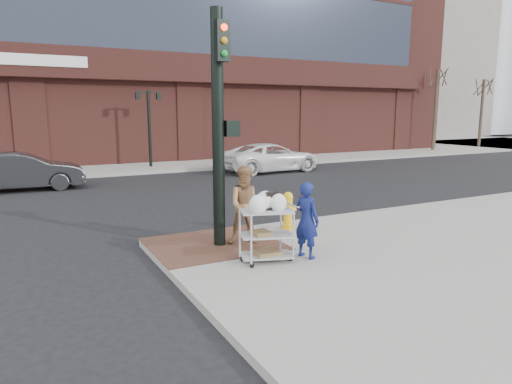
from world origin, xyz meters
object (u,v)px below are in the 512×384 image
fire_hydrant (288,211)px  minivan_white (271,157)px  pedestrian_tan (247,205)px  woman_blue (307,220)px  sedan_dark (23,172)px  traffic_signal_pole (219,122)px  lamp_post (149,120)px  utility_cart (267,230)px

fire_hydrant → minivan_white: bearing=62.4°
pedestrian_tan → fire_hydrant: (1.43, 0.61, -0.38)m
fire_hydrant → woman_blue: bearing=-111.7°
woman_blue → sedan_dark: woman_blue is taller
traffic_signal_pole → sedan_dark: (-3.71, 10.91, -2.08)m
woman_blue → lamp_post: bearing=-22.8°
minivan_white → utility_cart: (-7.36, -12.82, 0.05)m
sedan_dark → fire_hydrant: (5.69, -10.49, -0.11)m
fire_hydrant → pedestrian_tan: bearing=-157.1°
sedan_dark → minivan_white: 11.43m
pedestrian_tan → fire_hydrant: bearing=44.3°
lamp_post → pedestrian_tan: bearing=-97.1°
woman_blue → sedan_dark: (-4.89, 12.51, -0.18)m
pedestrian_tan → minivan_white: bearing=79.6°
utility_cart → fire_hydrant: 2.49m
lamp_post → utility_cart: bearing=-97.3°
traffic_signal_pole → minivan_white: bearing=55.8°
woman_blue → pedestrian_tan: (-0.63, 1.41, 0.10)m
woman_blue → utility_cart: bearing=61.3°
woman_blue → pedestrian_tan: pedestrian_tan is taller
woman_blue → utility_cart: size_ratio=1.12×
minivan_white → utility_cart: 14.78m
traffic_signal_pole → utility_cart: 2.54m
woman_blue → sedan_dark: 13.44m
utility_cart → traffic_signal_pole: bearing=103.4°
lamp_post → woman_blue: lamp_post is taller
lamp_post → minivan_white: (5.23, -3.86, -1.89)m
pedestrian_tan → sedan_dark: pedestrian_tan is taller
utility_cart → lamp_post: bearing=82.7°
utility_cart → fire_hydrant: utility_cart is taller
fire_hydrant → sedan_dark: bearing=118.5°
woman_blue → traffic_signal_pole: bearing=17.9°
lamp_post → pedestrian_tan: lamp_post is taller
lamp_post → fire_hydrant: 14.95m
pedestrian_tan → woman_blue: bearing=-44.6°
traffic_signal_pole → pedestrian_tan: bearing=-19.1°
traffic_signal_pole → sedan_dark: 11.71m
traffic_signal_pole → minivan_white: size_ratio=0.96×
pedestrian_tan → utility_cart: size_ratio=1.26×
traffic_signal_pole → pedestrian_tan: (0.55, -0.19, -1.81)m
traffic_signal_pole → sedan_dark: size_ratio=1.10×
fire_hydrant → utility_cart: bearing=-131.2°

